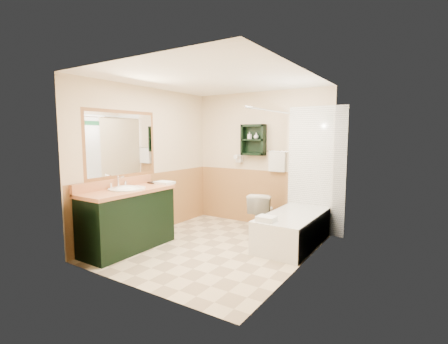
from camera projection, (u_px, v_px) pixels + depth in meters
floor at (214, 247)px, 4.75m from camera, size 3.00×3.00×0.00m
back_wall at (261, 159)px, 5.88m from camera, size 2.60×0.04×2.40m
left_wall at (147, 162)px, 5.32m from camera, size 0.04×3.00×2.40m
right_wall at (304, 171)px, 3.90m from camera, size 0.04×3.00×2.40m
ceiling at (213, 78)px, 4.47m from camera, size 2.60×3.00×0.04m
wainscot_left at (150, 204)px, 5.38m from camera, size 2.98×2.98×1.00m
wainscot_back at (260, 197)px, 5.93m from camera, size 2.58×2.58×1.00m
mirror_frame at (122, 144)px, 4.80m from camera, size 1.30×1.30×1.00m
mirror_glass at (122, 144)px, 4.80m from camera, size 1.20×1.20×0.90m
tile_right at (318, 177)px, 4.57m from camera, size 1.50×1.50×2.10m
tile_back at (316, 171)px, 5.31m from camera, size 0.95×0.95×2.10m
tile_accent at (320, 116)px, 4.48m from camera, size 1.50×1.50×0.10m
wall_shelf at (253, 140)px, 5.80m from camera, size 0.45×0.15×0.55m
hair_dryer at (239, 159)px, 6.02m from camera, size 0.10×0.24×0.18m
towel_bar at (277, 152)px, 5.62m from camera, size 0.40×0.06×0.40m
curtain_rod at (271, 111)px, 4.86m from camera, size 0.03×1.60×0.03m
shower_curtain at (274, 166)px, 5.10m from camera, size 1.05×1.05×1.70m
vanity at (128, 219)px, 4.63m from camera, size 0.59×1.38×0.87m
bathtub at (293, 229)px, 4.85m from camera, size 0.70×1.50×0.47m
toilet at (262, 213)px, 5.45m from camera, size 0.54×0.76×0.67m
counter_towel at (164, 183)px, 5.08m from camera, size 0.28×0.22×0.04m
vanity_book at (153, 175)px, 5.23m from camera, size 0.18×0.05×0.24m
tub_towel at (266, 219)px, 4.40m from camera, size 0.25×0.21×0.07m
soap_bottle_a at (250, 137)px, 5.83m from camera, size 0.09×0.13×0.06m
soap_bottle_b at (256, 137)px, 5.76m from camera, size 0.10×0.12×0.09m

